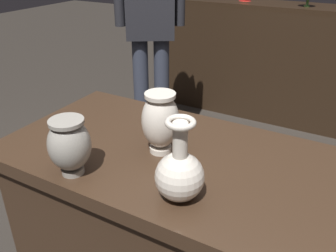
# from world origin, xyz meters

# --- Properties ---
(display_plinth) EXTENTS (1.20, 0.64, 0.80)m
(display_plinth) POSITION_xyz_m (0.00, 0.00, 0.40)
(display_plinth) COLOR #382619
(display_plinth) RESTS_ON ground_plane
(back_display_shelf) EXTENTS (2.60, 0.40, 0.99)m
(back_display_shelf) POSITION_xyz_m (0.00, 2.20, 0.49)
(back_display_shelf) COLOR black
(back_display_shelf) RESTS_ON ground_plane
(vase_centerpiece) EXTENTS (0.12, 0.12, 0.21)m
(vase_centerpiece) POSITION_xyz_m (-0.05, -0.01, 0.91)
(vase_centerpiece) COLOR silver
(vase_centerpiece) RESTS_ON display_plinth
(vase_tall_behind) EXTENTS (0.14, 0.14, 0.24)m
(vase_tall_behind) POSITION_xyz_m (0.12, -0.19, 0.88)
(vase_tall_behind) COLOR silver
(vase_tall_behind) RESTS_ON display_plinth
(vase_left_accent) EXTENTS (0.13, 0.13, 0.18)m
(vase_left_accent) POSITION_xyz_m (-0.22, -0.25, 0.90)
(vase_left_accent) COLOR gray
(vase_left_accent) RESTS_ON display_plinth
(visitor_near_left) EXTENTS (0.41, 0.32, 1.72)m
(visitor_near_left) POSITION_xyz_m (-0.83, 1.18, 1.02)
(visitor_near_left) COLOR #333847
(visitor_near_left) RESTS_ON ground_plane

